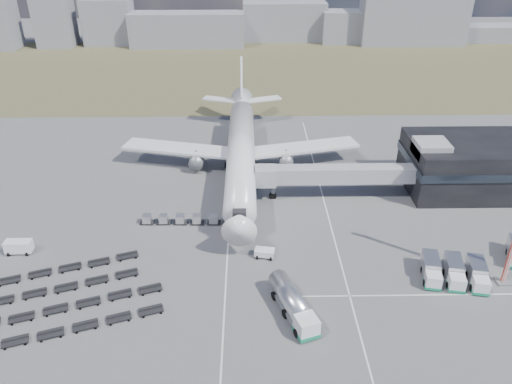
{
  "coord_description": "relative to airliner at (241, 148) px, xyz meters",
  "views": [
    {
      "loc": [
        1.51,
        -63.17,
        48.37
      ],
      "look_at": [
        2.86,
        15.78,
        4.0
      ],
      "focal_mm": 35.0,
      "sensor_mm": 36.0,
      "label": 1
    }
  ],
  "objects": [
    {
      "name": "pushback_tug",
      "position": [
        4.0,
        -30.78,
        -4.58
      ],
      "size": [
        3.39,
        2.29,
        1.43
      ],
      "primitive_type": "cube",
      "rotation": [
        0.0,
        0.0,
        -0.18
      ],
      "color": "white",
      "rests_on": "ground"
    },
    {
      "name": "skyline",
      "position": [
        -3.23,
        117.3,
        3.17
      ],
      "size": [
        298.0,
        24.79,
        21.62
      ],
      "color": "gray",
      "rests_on": "ground"
    },
    {
      "name": "fuel_tanker",
      "position": [
        7.45,
        -43.91,
        -3.47
      ],
      "size": [
        6.47,
        11.56,
        3.64
      ],
      "rotation": [
        0.0,
        0.0,
        0.34
      ],
      "color": "white",
      "rests_on": "ground"
    },
    {
      "name": "utility_van",
      "position": [
        -35.75,
        -29.0,
        -4.16
      ],
      "size": [
        4.21,
        1.91,
        2.25
      ],
      "primitive_type": "cube",
      "rotation": [
        0.0,
        0.0,
        0.0
      ],
      "color": "white",
      "rests_on": "ground"
    },
    {
      "name": "terminal",
      "position": [
        47.77,
        -8.41,
        -0.04
      ],
      "size": [
        30.4,
        16.4,
        11.0
      ],
      "color": "black",
      "rests_on": "ground"
    },
    {
      "name": "catering_truck",
      "position": [
        2.69,
        -5.97,
        -4.0
      ],
      "size": [
        3.38,
        5.84,
        2.52
      ],
      "rotation": [
        0.0,
        0.0,
        -0.22
      ],
      "color": "white",
      "rests_on": "ground"
    },
    {
      "name": "airliner",
      "position": [
        0.0,
        0.0,
        0.0
      ],
      "size": [
        51.59,
        64.53,
        17.62
      ],
      "color": "white",
      "rests_on": "ground"
    },
    {
      "name": "grass_strip",
      "position": [
        0.0,
        77.62,
        -5.29
      ],
      "size": [
        420.0,
        90.0,
        0.01
      ],
      "primitive_type": "cube",
      "color": "brown",
      "rests_on": "ground"
    },
    {
      "name": "uld_row",
      "position": [
        -7.67,
        -20.81,
        -4.35
      ],
      "size": [
        20.23,
        1.95,
        1.57
      ],
      "rotation": [
        0.0,
        0.0,
        -0.02
      ],
      "color": "black",
      "rests_on": "ground"
    },
    {
      "name": "jet_bridge",
      "position": [
        15.9,
        -11.95,
        -0.24
      ],
      "size": [
        30.3,
        3.8,
        7.05
      ],
      "color": "#939399",
      "rests_on": "ground"
    },
    {
      "name": "ground",
      "position": [
        0.0,
        -32.38,
        -5.29
      ],
      "size": [
        420.0,
        420.0,
        0.0
      ],
      "primitive_type": "plane",
      "color": "#565659",
      "rests_on": "ground"
    },
    {
      "name": "lane_markings",
      "position": [
        9.77,
        -29.38,
        -5.29
      ],
      "size": [
        47.12,
        110.0,
        0.01
      ],
      "color": "silver",
      "rests_on": "ground"
    },
    {
      "name": "service_trucks_near",
      "position": [
        32.17,
        -36.98,
        -3.81
      ],
      "size": [
        10.08,
        8.33,
        2.73
      ],
      "rotation": [
        0.0,
        0.0,
        -0.19
      ],
      "color": "white",
      "rests_on": "ground"
    },
    {
      "name": "baggage_dollies",
      "position": [
        -24.54,
        -40.5,
        -4.9
      ],
      "size": [
        27.68,
        22.31,
        0.79
      ],
      "rotation": [
        0.0,
        0.0,
        0.33
      ],
      "color": "black",
      "rests_on": "ground"
    }
  ]
}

